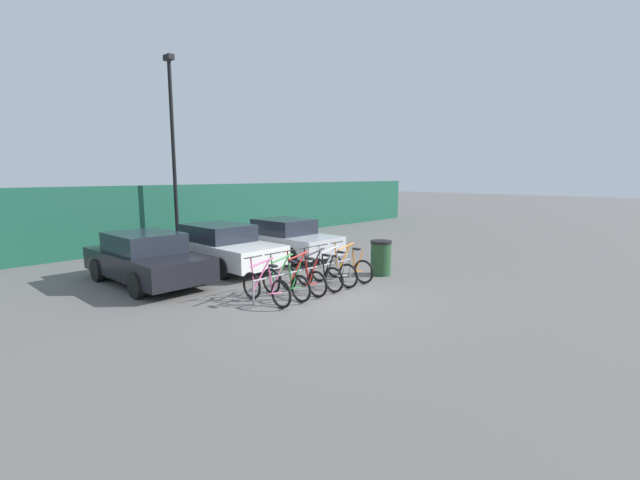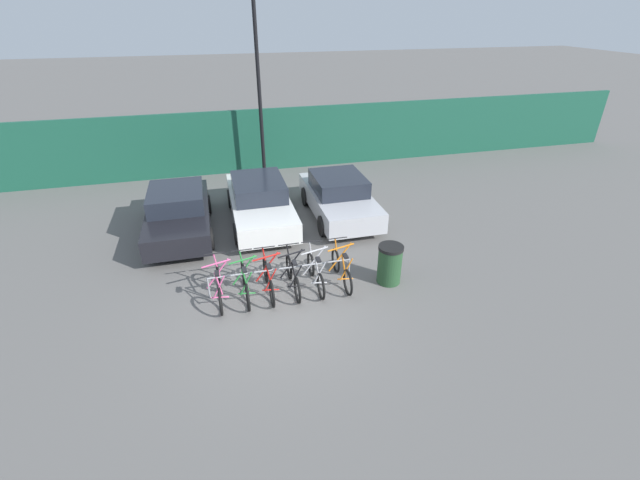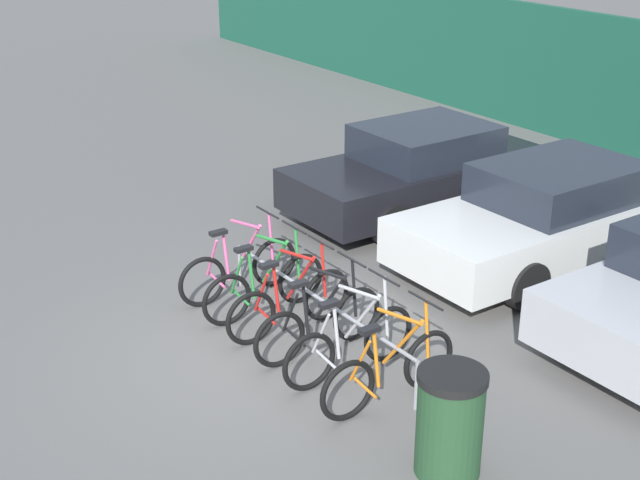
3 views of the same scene
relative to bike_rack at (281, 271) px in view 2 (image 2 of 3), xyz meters
The scene contains 14 objects.
ground_plane 0.84m from the bike_rack, 101.07° to the right, with size 120.00×120.00×0.00m, color #605E5B.
hoarding_wall 8.86m from the bike_rack, 90.86° to the left, with size 36.00×0.16×2.55m, color #19513D.
bike_rack is the anchor object (origin of this frame).
bicycle_pink 1.52m from the bike_rack, behind, with size 0.68×1.71×1.05m.
bicycle_green 0.92m from the bike_rack, behind, with size 0.68×1.71×1.05m.
bicycle_red 0.38m from the bike_rack, 156.29° to the right, with size 0.68×1.71×1.05m.
bicycle_black 0.32m from the bike_rack, 29.28° to the right, with size 0.68×1.71×1.05m.
bicycle_silver 0.86m from the bike_rack, 10.02° to the right, with size 0.68×1.71×1.05m.
bicycle_orange 1.52m from the bike_rack, ahead, with size 0.68×1.71×1.05m.
car_black 4.49m from the bike_rack, 124.02° to the left, with size 1.91×4.27×1.40m.
car_white 3.92m from the bike_rack, 90.05° to the left, with size 1.91×4.60×1.40m.
car_silver 4.44m from the bike_rack, 54.71° to the left, with size 1.91×4.07×1.40m.
lamp_post 8.62m from the bike_rack, 85.06° to the left, with size 0.24×0.44×7.35m.
trash_bin 2.72m from the bike_rack, ahead, with size 0.63×0.63×1.03m.
Camera 2 is at (-1.14, -8.11, 6.22)m, focal length 24.00 mm.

